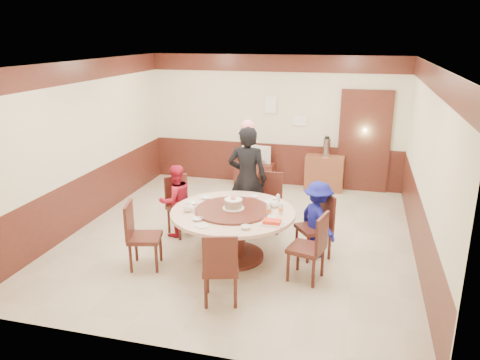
% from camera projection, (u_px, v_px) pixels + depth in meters
% --- Properties ---
extents(room, '(6.00, 6.04, 2.84)m').
position_uv_depth(room, '(241.00, 174.00, 7.46)').
color(room, beige).
rests_on(room, ground).
extents(banquet_table, '(1.82, 1.82, 0.78)m').
position_uv_depth(banquet_table, '(233.00, 225.00, 6.88)').
color(banquet_table, '#491D17').
rests_on(banquet_table, ground).
extents(chair_0, '(0.61, 0.61, 0.97)m').
position_uv_depth(chair_0, '(314.00, 237.00, 7.00)').
color(chair_0, '#491D17').
rests_on(chair_0, ground).
extents(chair_1, '(0.46, 0.47, 0.97)m').
position_uv_depth(chair_1, '(268.00, 212.00, 7.97)').
color(chair_1, '#491D17').
rests_on(chair_1, ground).
extents(chair_2, '(0.62, 0.62, 0.97)m').
position_uv_depth(chair_2, '(183.00, 216.00, 7.80)').
color(chair_2, '#491D17').
rests_on(chair_2, ground).
extents(chair_3, '(0.54, 0.54, 0.97)m').
position_uv_depth(chair_3, '(144.00, 247.00, 6.68)').
color(chair_3, '#491D17').
rests_on(chair_3, ground).
extents(chair_4, '(0.54, 0.55, 0.97)m').
position_uv_depth(chair_4, '(221.00, 279.00, 5.80)').
color(chair_4, '#491D17').
rests_on(chair_4, ground).
extents(chair_5, '(0.54, 0.53, 0.97)m').
position_uv_depth(chair_5, '(307.00, 259.00, 6.33)').
color(chair_5, '#491D17').
rests_on(chair_5, ground).
extents(person_standing, '(0.67, 0.46, 1.81)m').
position_uv_depth(person_standing, '(247.00, 179.00, 7.79)').
color(person_standing, black).
rests_on(person_standing, ground).
extents(person_red, '(0.74, 0.74, 1.21)m').
position_uv_depth(person_red, '(176.00, 201.00, 7.66)').
color(person_red, '#B4182F').
rests_on(person_red, ground).
extents(person_blue, '(0.82, 0.86, 1.17)m').
position_uv_depth(person_blue, '(318.00, 219.00, 6.94)').
color(person_blue, navy).
rests_on(person_blue, ground).
extents(birthday_cake, '(0.32, 0.32, 0.21)m').
position_uv_depth(birthday_cake, '(233.00, 204.00, 6.80)').
color(birthday_cake, white).
rests_on(birthday_cake, banquet_table).
extents(teapot_left, '(0.17, 0.15, 0.13)m').
position_uv_depth(teapot_left, '(188.00, 208.00, 6.77)').
color(teapot_left, white).
rests_on(teapot_left, banquet_table).
extents(teapot_right, '(0.17, 0.15, 0.13)m').
position_uv_depth(teapot_right, '(275.00, 203.00, 6.94)').
color(teapot_right, white).
rests_on(teapot_right, banquet_table).
extents(bowl_0, '(0.15, 0.15, 0.04)m').
position_uv_depth(bowl_0, '(206.00, 198.00, 7.30)').
color(bowl_0, white).
rests_on(bowl_0, banquet_table).
extents(bowl_1, '(0.14, 0.14, 0.04)m').
position_uv_depth(bowl_1, '(246.00, 227.00, 6.18)').
color(bowl_1, white).
rests_on(bowl_1, banquet_table).
extents(bowl_2, '(0.14, 0.14, 0.03)m').
position_uv_depth(bowl_2, '(197.00, 219.00, 6.46)').
color(bowl_2, white).
rests_on(bowl_2, banquet_table).
extents(bowl_3, '(0.15, 0.15, 0.05)m').
position_uv_depth(bowl_3, '(272.00, 218.00, 6.49)').
color(bowl_3, white).
rests_on(bowl_3, banquet_table).
extents(bowl_4, '(0.14, 0.14, 0.03)m').
position_uv_depth(bowl_4, '(193.00, 203.00, 7.07)').
color(bowl_4, white).
rests_on(bowl_4, banquet_table).
extents(bowl_5, '(0.14, 0.14, 0.04)m').
position_uv_depth(bowl_5, '(254.00, 197.00, 7.33)').
color(bowl_5, white).
rests_on(bowl_5, banquet_table).
extents(saucer_near, '(0.18, 0.18, 0.01)m').
position_uv_depth(saucer_near, '(202.00, 226.00, 6.27)').
color(saucer_near, white).
rests_on(saucer_near, banquet_table).
extents(saucer_far, '(0.18, 0.18, 0.01)m').
position_uv_depth(saucer_far, '(270.00, 202.00, 7.17)').
color(saucer_far, white).
rests_on(saucer_far, banquet_table).
extents(shrimp_platter, '(0.30, 0.20, 0.06)m').
position_uv_depth(shrimp_platter, '(272.00, 222.00, 6.33)').
color(shrimp_platter, white).
rests_on(shrimp_platter, banquet_table).
extents(bottle_0, '(0.06, 0.06, 0.16)m').
position_uv_depth(bottle_0, '(268.00, 210.00, 6.62)').
color(bottle_0, silver).
rests_on(bottle_0, banquet_table).
extents(bottle_1, '(0.06, 0.06, 0.16)m').
position_uv_depth(bottle_1, '(281.00, 209.00, 6.65)').
color(bottle_1, silver).
rests_on(bottle_1, banquet_table).
extents(bottle_2, '(0.06, 0.06, 0.16)m').
position_uv_depth(bottle_2, '(278.00, 200.00, 7.00)').
color(bottle_2, silver).
rests_on(bottle_2, banquet_table).
extents(tv_stand, '(0.85, 0.45, 0.50)m').
position_uv_depth(tv_stand, '(255.00, 174.00, 10.33)').
color(tv_stand, '#491D17').
rests_on(tv_stand, ground).
extents(television, '(0.69, 0.22, 0.39)m').
position_uv_depth(television, '(255.00, 154.00, 10.20)').
color(television, gray).
rests_on(television, tv_stand).
extents(side_cabinet, '(0.80, 0.40, 0.75)m').
position_uv_depth(side_cabinet, '(324.00, 173.00, 9.96)').
color(side_cabinet, brown).
rests_on(side_cabinet, ground).
extents(thermos, '(0.15, 0.15, 0.38)m').
position_uv_depth(thermos, '(327.00, 147.00, 9.78)').
color(thermos, silver).
rests_on(thermos, side_cabinet).
extents(notice_left, '(0.25, 0.00, 0.35)m').
position_uv_depth(notice_left, '(270.00, 105.00, 10.00)').
color(notice_left, white).
rests_on(notice_left, room).
extents(notice_right, '(0.30, 0.00, 0.22)m').
position_uv_depth(notice_right, '(300.00, 120.00, 9.94)').
color(notice_right, white).
rests_on(notice_right, room).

